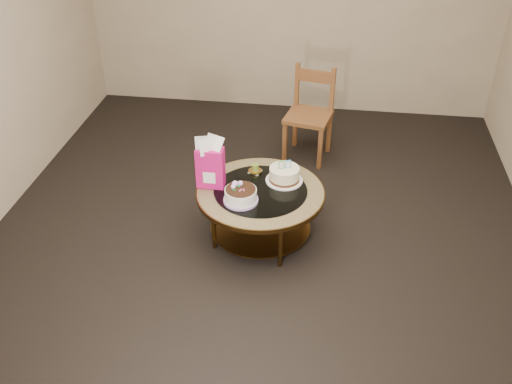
# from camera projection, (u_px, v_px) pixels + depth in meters

# --- Properties ---
(ground) EXTENTS (5.00, 5.00, 0.00)m
(ground) POSITION_uv_depth(u_px,v_px,m) (260.00, 236.00, 4.74)
(ground) COLOR black
(ground) RESTS_ON ground
(room_walls) EXTENTS (4.52, 5.02, 2.61)m
(room_walls) POSITION_uv_depth(u_px,v_px,m) (261.00, 58.00, 3.87)
(room_walls) COLOR tan
(room_walls) RESTS_ON ground
(coffee_table) EXTENTS (1.02, 1.02, 0.46)m
(coffee_table) POSITION_uv_depth(u_px,v_px,m) (260.00, 198.00, 4.53)
(coffee_table) COLOR brown
(coffee_table) RESTS_ON ground
(decorated_cake) EXTENTS (0.27, 0.27, 0.16)m
(decorated_cake) POSITION_uv_depth(u_px,v_px,m) (241.00, 196.00, 4.33)
(decorated_cake) COLOR #C59FE2
(decorated_cake) RESTS_ON coffee_table
(cream_cake) EXTENTS (0.30, 0.30, 0.19)m
(cream_cake) POSITION_uv_depth(u_px,v_px,m) (284.00, 175.00, 4.56)
(cream_cake) COLOR white
(cream_cake) RESTS_ON coffee_table
(gift_bag) EXTENTS (0.22, 0.16, 0.43)m
(gift_bag) POSITION_uv_depth(u_px,v_px,m) (210.00, 162.00, 4.42)
(gift_bag) COLOR #DB148B
(gift_bag) RESTS_ON coffee_table
(pillar_candle) EXTENTS (0.12, 0.12, 0.08)m
(pillar_candle) POSITION_uv_depth(u_px,v_px,m) (255.00, 169.00, 4.69)
(pillar_candle) COLOR #E2C95D
(pillar_candle) RESTS_ON coffee_table
(dining_chair) EXTENTS (0.50, 0.50, 0.91)m
(dining_chair) POSITION_uv_depth(u_px,v_px,m) (310.00, 114.00, 5.58)
(dining_chair) COLOR brown
(dining_chair) RESTS_ON ground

